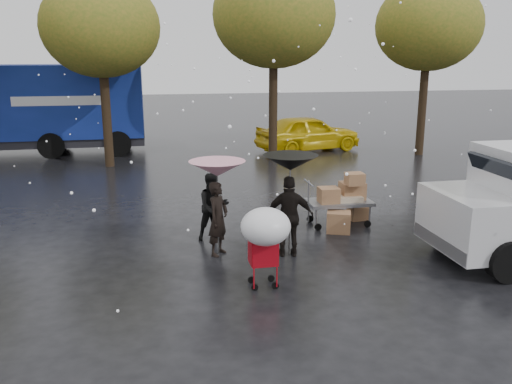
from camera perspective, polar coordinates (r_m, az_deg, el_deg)
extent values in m
plane|color=black|center=(10.68, 0.54, -7.22)|extent=(90.00, 90.00, 0.00)
imported|color=black|center=(10.78, -4.01, -2.82)|extent=(0.62, 0.65, 1.50)
imported|color=black|center=(11.69, -4.52, -1.54)|extent=(0.83, 0.71, 1.46)
imported|color=black|center=(10.69, 3.55, -2.59)|extent=(1.01, 0.57, 1.63)
cylinder|color=#4C4C4C|center=(10.74, -4.02, -2.14)|extent=(0.02, 0.02, 1.77)
cone|color=#DA597E|center=(10.53, -4.11, 2.48)|extent=(1.11, 1.11, 0.30)
sphere|color=#4C4C4C|center=(10.52, -4.11, 2.64)|extent=(0.06, 0.06, 0.06)
cylinder|color=#4C4C4C|center=(10.66, 3.56, -1.90)|extent=(0.02, 0.02, 1.90)
cone|color=black|center=(10.43, 3.64, 3.10)|extent=(1.07, 1.07, 0.30)
sphere|color=#4C4C4C|center=(10.42, 3.64, 3.27)|extent=(0.06, 0.06, 0.06)
cube|color=slate|center=(12.83, 8.74, -1.07)|extent=(1.50, 0.80, 0.08)
cylinder|color=slate|center=(12.53, 5.55, -0.15)|extent=(0.04, 0.04, 0.60)
cube|color=#92613F|center=(12.98, 10.09, 0.15)|extent=(0.55, 0.45, 0.40)
cube|color=#92613F|center=(12.58, 7.64, -0.32)|extent=(0.45, 0.40, 0.35)
cube|color=#92613F|center=(12.65, 10.35, 1.36)|extent=(0.40, 0.35, 0.28)
cube|color=tan|center=(12.82, 8.97, -0.62)|extent=(0.90, 0.55, 0.12)
cylinder|color=black|center=(12.48, 6.55, -3.68)|extent=(0.16, 0.05, 0.16)
cylinder|color=black|center=(13.07, 5.71, -2.83)|extent=(0.16, 0.05, 0.16)
cylinder|color=black|center=(12.89, 11.66, -3.31)|extent=(0.16, 0.05, 0.16)
cylinder|color=black|center=(13.45, 10.62, -2.50)|extent=(0.16, 0.05, 0.16)
cube|color=#AA0915|center=(9.33, 0.76, -6.22)|extent=(0.47, 0.41, 0.45)
cylinder|color=#AA0915|center=(9.03, 1.02, -4.43)|extent=(0.42, 0.02, 0.02)
cylinder|color=#4C4C4C|center=(9.05, 1.02, -4.85)|extent=(0.02, 0.02, 0.60)
ellipsoid|color=white|center=(8.99, 1.02, -3.65)|extent=(0.84, 0.84, 0.63)
cylinder|color=black|center=(9.38, -0.14, -10.00)|extent=(0.12, 0.04, 0.12)
cylinder|color=black|center=(9.67, -0.50, -9.23)|extent=(0.12, 0.04, 0.12)
cylinder|color=black|center=(9.45, 2.04, -9.82)|extent=(0.12, 0.04, 0.12)
cylinder|color=black|center=(9.73, 1.61, -9.07)|extent=(0.12, 0.04, 0.12)
cube|color=silver|center=(11.06, 21.52, -2.82)|extent=(1.20, 1.95, 1.10)
cube|color=black|center=(11.16, 24.31, 1.56)|extent=(0.37, 1.70, 0.67)
cube|color=slate|center=(10.90, 18.88, -5.04)|extent=(0.12, 1.90, 0.25)
cylinder|color=black|center=(10.58, 24.94, -6.64)|extent=(0.76, 0.28, 0.76)
cylinder|color=black|center=(12.07, 19.74, -3.60)|extent=(0.76, 0.28, 0.76)
cube|color=navy|center=(23.08, -19.41, 9.05)|extent=(6.00, 2.50, 2.80)
cube|color=black|center=(23.42, -21.52, 5.10)|extent=(8.00, 2.30, 0.35)
cube|color=silver|center=(21.83, -19.88, 9.01)|extent=(3.50, 0.03, 0.35)
cylinder|color=black|center=(21.93, -14.28, 4.96)|extent=(1.00, 0.30, 1.00)
cylinder|color=black|center=(24.20, -14.02, 5.83)|extent=(1.00, 0.30, 1.00)
cube|color=#92613F|center=(12.39, 8.69, -3.14)|extent=(0.64, 0.58, 0.47)
cube|color=#92613F|center=(13.41, 10.69, -2.13)|extent=(0.50, 0.41, 0.35)
imported|color=#DBB70B|center=(22.58, 5.50, 6.21)|extent=(4.63, 2.68, 1.48)
cylinder|color=black|center=(19.85, -15.54, 9.00)|extent=(0.32, 0.32, 4.48)
ellipsoid|color=#475F1B|center=(19.80, -16.06, 16.38)|extent=(4.00, 4.00, 3.40)
cylinder|color=black|center=(20.28, 1.82, 10.21)|extent=(0.32, 0.32, 4.90)
ellipsoid|color=#475F1B|center=(20.27, 1.89, 18.13)|extent=(4.40, 4.40, 3.74)
cylinder|color=black|center=(22.40, 17.18, 9.63)|extent=(0.32, 0.32, 4.62)
ellipsoid|color=#475F1B|center=(22.37, 17.70, 16.37)|extent=(4.00, 4.00, 3.40)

